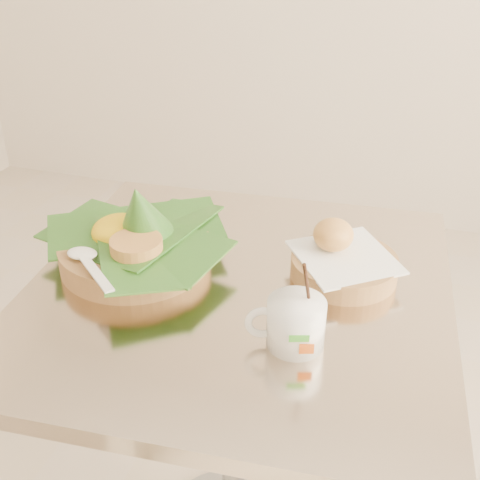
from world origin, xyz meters
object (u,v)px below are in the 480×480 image
(rice_basket, at_px, (134,241))
(bread_basket, at_px, (342,261))
(coffee_mug, at_px, (294,322))
(cafe_table, at_px, (239,383))

(rice_basket, relative_size, bread_basket, 1.55)
(coffee_mug, bearing_deg, bread_basket, 80.23)
(bread_basket, bearing_deg, cafe_table, -150.70)
(coffee_mug, bearing_deg, cafe_table, 136.33)
(cafe_table, relative_size, rice_basket, 2.25)
(bread_basket, bearing_deg, rice_basket, -168.29)
(rice_basket, bearing_deg, coffee_mug, -22.27)
(bread_basket, distance_m, coffee_mug, 0.21)
(cafe_table, xyz_separation_m, rice_basket, (-0.20, 0.01, 0.27))
(rice_basket, relative_size, coffee_mug, 2.29)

